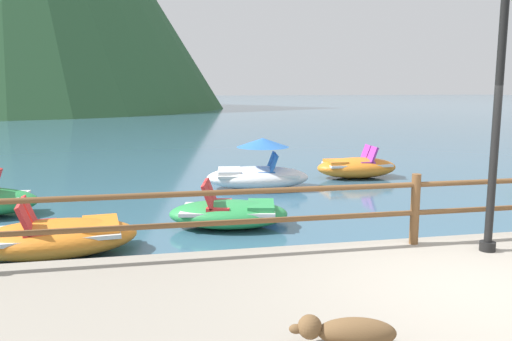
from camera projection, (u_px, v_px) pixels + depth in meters
name	position (u px, v px, depth m)	size (l,w,h in m)	color
ground_plane	(189.00, 116.00, 44.28)	(200.00, 200.00, 0.00)	#38607A
dock_railing	(415.00, 201.00, 6.94)	(23.92, 0.12, 0.95)	brown
lamp_post	(501.00, 57.00, 6.35)	(0.28, 0.28, 4.05)	black
dog_resting	(348.00, 332.00, 4.24)	(1.05, 0.46, 0.26)	brown
pedal_boat_3	(258.00, 172.00, 12.84)	(2.66, 1.68, 1.25)	white
pedal_boat_4	(229.00, 213.00, 9.33)	(2.30, 1.55, 0.83)	green
pedal_boat_5	(56.00, 237.00, 7.75)	(2.51, 1.53, 0.86)	orange
pedal_boat_6	(356.00, 167.00, 14.39)	(2.26, 1.21, 0.88)	orange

